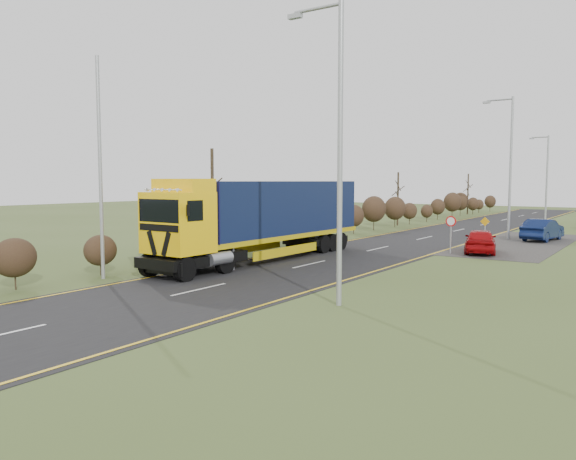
% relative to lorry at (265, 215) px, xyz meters
% --- Properties ---
extents(ground, '(160.00, 160.00, 0.00)m').
position_rel_lorry_xyz_m(ground, '(2.80, -3.99, -2.45)').
color(ground, '#3F4E21').
rests_on(ground, ground).
extents(road, '(8.00, 120.00, 0.02)m').
position_rel_lorry_xyz_m(road, '(2.80, 6.01, -2.44)').
color(road, black).
rests_on(road, ground).
extents(layby, '(6.00, 18.00, 0.02)m').
position_rel_lorry_xyz_m(layby, '(9.30, 16.01, -2.44)').
color(layby, '#2A2725').
rests_on(layby, ground).
extents(lane_markings, '(7.52, 116.00, 0.01)m').
position_rel_lorry_xyz_m(lane_markings, '(2.80, 5.71, -2.42)').
color(lane_markings, gold).
rests_on(lane_markings, road).
extents(hedgerow, '(2.24, 102.04, 6.05)m').
position_rel_lorry_xyz_m(hedgerow, '(-3.20, 3.91, -0.84)').
color(hedgerow, '#301E15').
rests_on(hedgerow, ground).
extents(lorry, '(3.02, 15.55, 4.32)m').
position_rel_lorry_xyz_m(lorry, '(0.00, 0.00, 0.00)').
color(lorry, black).
rests_on(lorry, ground).
extents(car_red_hatchback, '(2.76, 4.57, 1.45)m').
position_rel_lorry_xyz_m(car_red_hatchback, '(8.64, 9.51, -1.73)').
color(car_red_hatchback, '#9B070A').
rests_on(car_red_hatchback, ground).
extents(car_blue_sedan, '(2.23, 4.82, 1.53)m').
position_rel_lorry_xyz_m(car_blue_sedan, '(10.30, 19.08, -1.69)').
color(car_blue_sedan, '#0A163C').
rests_on(car_blue_sedan, ground).
extents(streetlight_near, '(2.15, 0.20, 10.15)m').
position_rel_lorry_xyz_m(streetlight_near, '(8.45, -7.28, 3.17)').
color(streetlight_near, '#9EA1A3').
rests_on(streetlight_near, ground).
extents(streetlight_mid, '(2.16, 0.20, 10.19)m').
position_rel_lorry_xyz_m(streetlight_mid, '(8.00, 18.45, 3.20)').
color(streetlight_mid, '#9EA1A3').
rests_on(streetlight_mid, ground).
extents(streetlight_far, '(1.86, 0.18, 8.72)m').
position_rel_lorry_xyz_m(streetlight_far, '(7.29, 36.86, 2.34)').
color(streetlight_far, '#9EA1A3').
rests_on(streetlight_far, ground).
extents(left_pole, '(0.16, 0.16, 9.48)m').
position_rel_lorry_xyz_m(left_pole, '(-2.40, -8.48, 2.28)').
color(left_pole, '#9EA1A3').
rests_on(left_pole, ground).
extents(speed_sign, '(0.61, 0.10, 2.21)m').
position_rel_lorry_xyz_m(speed_sign, '(7.30, 8.20, -0.92)').
color(speed_sign, '#9EA1A3').
rests_on(speed_sign, ground).
extents(warning_board, '(0.65, 0.11, 1.71)m').
position_rel_lorry_xyz_m(warning_board, '(7.00, 16.51, -1.43)').
color(warning_board, '#9EA1A3').
rests_on(warning_board, ground).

